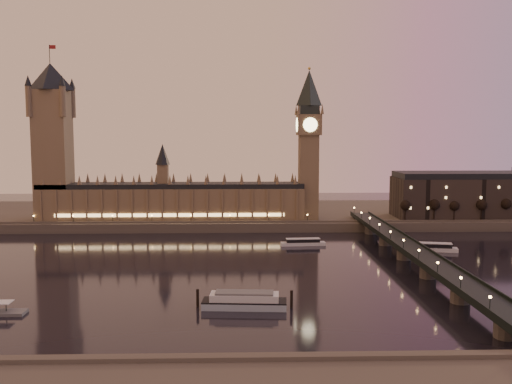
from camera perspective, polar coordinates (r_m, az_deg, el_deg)
ground at (r=277.73m, az=-3.01°, el=-7.72°), size 700.00×700.00×0.00m
far_embankment at (r=439.88m, az=1.42°, el=-2.24°), size 560.00×130.00×6.00m
palace_of_westminster at (r=396.04m, az=-8.41°, el=-0.49°), size 180.00×26.62×52.00m
victoria_tower at (r=410.87m, az=-19.69°, el=5.62°), size 31.68×31.68×118.00m
big_ben at (r=393.62m, az=5.29°, el=5.68°), size 17.68×17.68×104.00m
westminster_bridge at (r=289.10m, az=15.57°, el=-6.27°), size 13.20×260.00×15.30m
city_block at (r=444.79m, az=23.42°, el=-0.14°), size 155.00×45.00×34.00m
bare_tree_0 at (r=398.14m, az=14.78°, el=-1.37°), size 6.75×6.75×13.73m
bare_tree_1 at (r=403.32m, az=17.13°, el=-1.35°), size 6.75×6.75×13.73m
bare_tree_2 at (r=409.17m, az=19.41°, el=-1.32°), size 6.75×6.75×13.73m
bare_tree_3 at (r=415.65m, az=21.63°, el=-1.30°), size 6.75×6.75×13.73m
bare_tree_4 at (r=422.72m, az=23.77°, el=-1.27°), size 6.75×6.75×13.73m
cruise_boat_a at (r=335.53m, az=4.72°, el=-5.03°), size 26.39×7.38×4.17m
cruise_boat_b at (r=333.48m, az=17.36°, el=-5.31°), size 26.13×11.24×4.69m
moored_barge at (r=217.60m, az=-1.16°, el=-10.82°), size 36.47×11.17×6.70m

